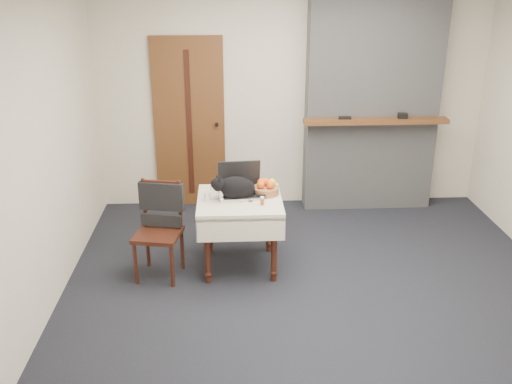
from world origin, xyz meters
TOP-DOWN VIEW (x-y plane):
  - ground at (0.00, 0.00)m, footprint 4.50×4.50m
  - room_shell at (0.00, 0.46)m, footprint 4.52×4.01m
  - door at (-1.20, 1.97)m, footprint 0.82×0.10m
  - chimney at (0.90, 1.85)m, footprint 1.62×0.48m
  - side_table at (-0.66, 0.37)m, footprint 0.78×0.78m
  - laptop at (-0.65, 0.49)m, footprint 0.43×0.37m
  - cat at (-0.69, 0.37)m, footprint 0.51×0.28m
  - cream_jar at (-0.95, 0.35)m, footprint 0.06×0.06m
  - pill_bottle at (-0.45, 0.21)m, footprint 0.04×0.04m
  - fruit_basket at (-0.40, 0.47)m, footprint 0.25×0.25m
  - desk_clutter at (-0.48, 0.40)m, footprint 0.14×0.07m
  - chair at (-1.39, 0.30)m, footprint 0.48×0.47m

SIDE VIEW (x-z plane):
  - ground at x=0.00m, z-range 0.00..0.00m
  - chair at x=-1.39m, z-range 0.12..1.02m
  - side_table at x=-0.66m, z-range 0.24..0.94m
  - desk_clutter at x=-0.48m, z-range 0.70..0.71m
  - cream_jar at x=-0.95m, z-range 0.70..0.77m
  - pill_bottle at x=-0.45m, z-range 0.70..0.78m
  - fruit_basket at x=-0.40m, z-range 0.69..0.83m
  - laptop at x=-0.65m, z-range 0.62..0.92m
  - cat at x=-0.69m, z-range 0.68..0.93m
  - door at x=-1.20m, z-range 0.00..2.00m
  - chimney at x=0.90m, z-range 0.00..2.60m
  - room_shell at x=0.00m, z-range 0.46..3.07m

